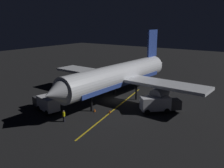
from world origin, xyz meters
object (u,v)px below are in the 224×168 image
object	(u,v)px
baggage_truck	(47,104)
traffic_cone_near_right	(110,112)
ground_crew_worker	(64,116)
catering_truck	(159,104)
airliner	(120,76)
traffic_cone_near_left	(95,110)

from	to	relation	value
baggage_truck	traffic_cone_near_right	world-z (taller)	baggage_truck
ground_crew_worker	catering_truck	bearing A→B (deg)	-129.67
catering_truck	ground_crew_worker	distance (m)	15.15
baggage_truck	ground_crew_worker	xyz separation A→B (m)	(-5.52, 1.52, -0.39)
airliner	ground_crew_worker	size ratio (longest dim) A/B	19.65
traffic_cone_near_right	traffic_cone_near_left	bearing A→B (deg)	22.20
ground_crew_worker	traffic_cone_near_right	size ratio (longest dim) A/B	3.16
airliner	traffic_cone_near_left	xyz separation A→B (m)	(-0.27, 7.92, -4.30)
baggage_truck	traffic_cone_near_right	bearing A→B (deg)	-150.19
baggage_truck	ground_crew_worker	size ratio (longest dim) A/B	3.52
airliner	baggage_truck	bearing A→B (deg)	62.18
catering_truck	ground_crew_worker	size ratio (longest dim) A/B	3.48
catering_truck	traffic_cone_near_right	size ratio (longest dim) A/B	11.01
baggage_truck	catering_truck	distance (m)	18.27
catering_truck	traffic_cone_near_left	xyz separation A→B (m)	(8.52, 5.94, -1.06)
airliner	traffic_cone_near_right	distance (m)	8.59
baggage_truck	catering_truck	bearing A→B (deg)	-146.27
baggage_truck	ground_crew_worker	world-z (taller)	baggage_truck
airliner	baggage_truck	world-z (taller)	airliner
catering_truck	traffic_cone_near_right	world-z (taller)	catering_truck
baggage_truck	ground_crew_worker	distance (m)	5.74
catering_truck	baggage_truck	bearing A→B (deg)	33.73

